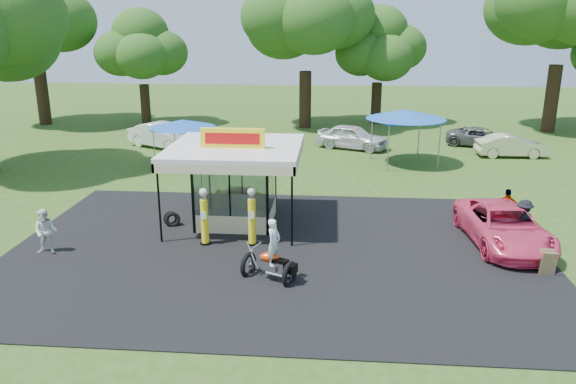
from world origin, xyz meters
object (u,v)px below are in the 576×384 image
(gas_pump_right, at_px, (252,218))
(tent_east, at_px, (406,115))
(gas_pump_left, at_px, (205,218))
(spectator_east_b, at_px, (507,209))
(bg_car_e, at_px, (511,146))
(spectator_west, at_px, (46,232))
(bg_car_c, at_px, (352,137))
(tent_west, at_px, (183,124))
(spectator_east_a, at_px, (523,222))
(bg_car_a, at_px, (162,136))
(a_frame_sign, at_px, (548,263))
(kiosk_car, at_px, (245,196))
(motorcycle, at_px, (272,256))
(pink_sedan, at_px, (504,226))
(bg_car_d, at_px, (481,137))
(gas_station_kiosk, at_px, (236,182))

(gas_pump_right, distance_m, tent_east, 15.54)
(tent_east, bearing_deg, gas_pump_left, -123.50)
(spectator_east_b, relative_size, bg_car_e, 0.39)
(spectator_west, relative_size, tent_east, 0.36)
(bg_car_c, xyz_separation_m, bg_car_e, (9.99, -1.57, -0.10))
(bg_car_e, bearing_deg, spectator_east_b, 160.83)
(bg_car_c, height_order, tent_west, tent_west)
(gas_pump_right, relative_size, tent_east, 0.49)
(spectator_east_a, height_order, tent_west, tent_west)
(gas_pump_left, height_order, bg_car_a, gas_pump_left)
(bg_car_e, height_order, tent_east, tent_east)
(a_frame_sign, distance_m, bg_car_c, 20.41)
(gas_pump_left, bearing_deg, spectator_west, -166.90)
(spectator_west, distance_m, tent_west, 13.88)
(gas_pump_right, distance_m, kiosk_car, 4.87)
(bg_car_c, bearing_deg, spectator_east_a, -137.54)
(bg_car_a, distance_m, tent_east, 16.36)
(a_frame_sign, relative_size, spectator_west, 0.52)
(bg_car_c, bearing_deg, kiosk_car, 179.88)
(gas_pump_right, bearing_deg, bg_car_e, 48.38)
(motorcycle, distance_m, bg_car_c, 20.88)
(tent_west, bearing_deg, spectator_west, -96.55)
(gas_pump_right, height_order, bg_car_a, gas_pump_right)
(pink_sedan, distance_m, bg_car_c, 17.62)
(bg_car_e, height_order, tent_west, tent_west)
(bg_car_e, bearing_deg, bg_car_a, 85.55)
(gas_pump_right, height_order, spectator_east_b, gas_pump_right)
(bg_car_c, bearing_deg, bg_car_d, -58.09)
(kiosk_car, height_order, pink_sedan, pink_sedan)
(spectator_west, distance_m, bg_car_c, 22.39)
(gas_pump_left, distance_m, tent_west, 13.11)
(a_frame_sign, bearing_deg, spectator_east_b, 95.73)
(pink_sedan, xyz_separation_m, spectator_east_a, (0.78, 0.23, 0.11))
(kiosk_car, bearing_deg, bg_car_d, -44.50)
(gas_station_kiosk, xyz_separation_m, bg_car_c, (5.31, 15.13, -0.97))
(gas_station_kiosk, bearing_deg, spectator_east_b, 0.98)
(bg_car_a, xyz_separation_m, bg_car_e, (22.90, -0.83, -0.13))
(gas_pump_left, height_order, bg_car_e, gas_pump_left)
(spectator_west, distance_m, tent_east, 21.15)
(spectator_east_b, bearing_deg, bg_car_e, -92.77)
(gas_pump_left, distance_m, bg_car_d, 24.40)
(spectator_west, height_order, spectator_east_b, spectator_west)
(gas_pump_right, distance_m, bg_car_d, 23.25)
(gas_station_kiosk, distance_m, spectator_east_a, 11.54)
(bg_car_c, relative_size, tent_west, 1.22)
(kiosk_car, height_order, spectator_east_b, spectator_east_b)
(gas_pump_left, bearing_deg, tent_east, 56.50)
(motorcycle, xyz_separation_m, tent_east, (6.17, 16.61, 2.12))
(gas_station_kiosk, bearing_deg, spectator_west, -148.62)
(motorcycle, height_order, pink_sedan, motorcycle)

